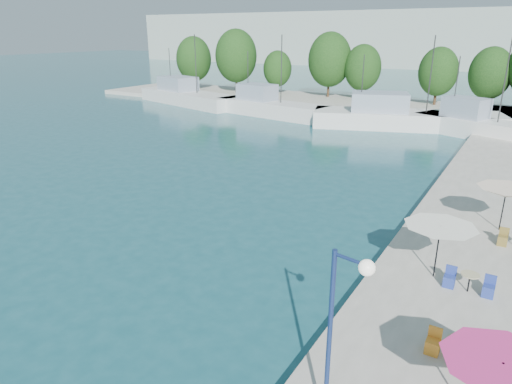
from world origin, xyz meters
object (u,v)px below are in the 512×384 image
Objects in this scene: trawler_02 at (269,107)px; umbrella_cream at (506,192)px; street_lamp at (343,314)px; umbrella_white at (440,232)px; trawler_01 at (188,97)px; trawler_04 at (479,127)px; umbrella_pink at (501,372)px; trawler_03 at (401,118)px.

trawler_02 is 5.72× the size of umbrella_cream.
trawler_02 reaches higher than street_lamp.
umbrella_white is 6.92m from umbrella_cream.
umbrella_white is at bearing -24.74° from trawler_01.
trawler_04 is at bearing 11.79° from trawler_01.
umbrella_pink is (4.74, -40.47, 1.74)m from trawler_04.
trawler_02 and trawler_04 have the same top height.
trawler_01 is 61.78m from umbrella_pink.
trawler_01 is 0.94× the size of trawler_03.
trawler_04 is 2.80× the size of street_lamp.
trawler_04 is 5.07× the size of umbrella_pink.
trawler_04 is 32.68m from umbrella_white.
umbrella_white is (41.64, -35.05, 1.55)m from trawler_01.
umbrella_cream is at bearing -59.69° from trawler_04.
street_lamp reaches higher than umbrella_cream.
street_lamp is (-0.55, -9.41, 1.47)m from umbrella_white.
umbrella_white is at bearing -92.56° from trawler_03.
umbrella_white is 9.54m from street_lamp.
trawler_04 is at bearing 93.50° from umbrella_white.
trawler_03 is at bearing 106.62° from umbrella_white.
trawler_02 reaches higher than umbrella_pink.
trawler_01 is 39.72m from trawler_04.
trawler_03 is 4.11× the size of street_lamp.
trawler_03 is 7.45× the size of umbrella_pink.
trawler_04 is 5.07× the size of umbrella_cream.
trawler_02 is 3.16× the size of street_lamp.
trawler_01 is at bearing 139.91° from umbrella_white.
umbrella_white is (26.50, -32.68, 1.55)m from trawler_02.
trawler_04 reaches higher than umbrella_cream.
umbrella_white is at bearing -105.98° from umbrella_cream.
umbrella_pink is at bearing 36.08° from street_lamp.
trawler_01 and trawler_04 have the same top height.
trawler_01 reaches higher than umbrella_cream.
trawler_01 is 6.99× the size of umbrella_cream.
trawler_02 is 42.10m from umbrella_white.
umbrella_cream is at bearing -85.24° from trawler_03.
umbrella_cream is 16.31m from street_lamp.
umbrella_cream is (28.40, -26.03, 1.54)m from trawler_02.
trawler_02 is at bearing -158.44° from trawler_04.
street_lamp reaches higher than umbrella_pink.
street_lamp is at bearing -96.77° from trawler_03.
umbrella_pink is (44.38, -42.94, 1.74)m from trawler_01.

